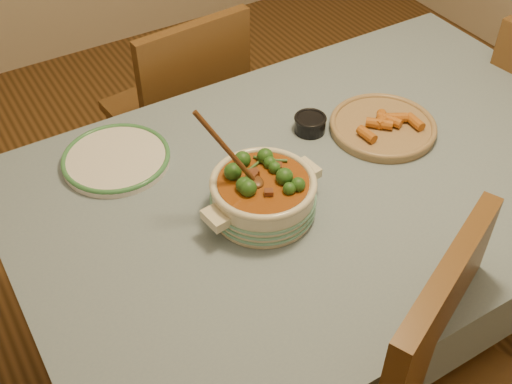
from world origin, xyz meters
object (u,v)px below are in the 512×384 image
condiment_bowl (310,123)px  white_plate (116,158)px  stew_casserole (263,193)px  chair_far (184,109)px  fried_plate (383,125)px  dining_table (331,198)px

condiment_bowl → white_plate: bearing=163.6°
stew_casserole → chair_far: bearing=78.6°
fried_plate → chair_far: 0.82m
white_plate → fried_plate: fried_plate is taller
chair_far → fried_plate: bearing=108.3°
dining_table → white_plate: 0.60m
condiment_bowl → fried_plate: 0.21m
dining_table → condiment_bowl: size_ratio=15.19×
dining_table → condiment_bowl: 0.23m
chair_far → condiment_bowl: bearing=96.8°
condiment_bowl → dining_table: bearing=-105.3°
white_plate → fried_plate: size_ratio=1.02×
fried_plate → condiment_bowl: bearing=148.9°
dining_table → condiment_bowl: bearing=74.7°
stew_casserole → white_plate: 0.44m
stew_casserole → fried_plate: bearing=12.6°
fried_plate → chair_far: size_ratio=0.41×
stew_casserole → condiment_bowl: 0.36m
condiment_bowl → chair_far: 0.67m
white_plate → chair_far: 0.66m
dining_table → fried_plate: fried_plate is taller
white_plate → chair_far: size_ratio=0.42×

